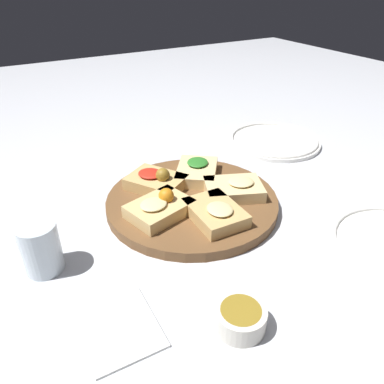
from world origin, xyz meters
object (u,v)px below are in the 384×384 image
Objects in this scene: water_glass at (41,248)px; napkin_stack at (119,327)px; serving_board at (192,202)px; plate_left at (274,140)px; dipping_bowl at (240,317)px.

napkin_stack is at bearing 19.49° from water_glass.
serving_board reaches higher than plate_left.
napkin_stack is at bearing -57.70° from plate_left.
serving_board is 4.85× the size of dipping_bowl.
dipping_bowl is at bearing 39.37° from water_glass.
napkin_stack is 0.16m from dipping_bowl.
plate_left is 0.63m from dipping_bowl.
serving_board is at bearing 97.82° from water_glass.
dipping_bowl is at bearing -44.72° from plate_left.
dipping_bowl is at bearing -17.72° from serving_board.
dipping_bowl reaches higher than napkin_stack.
dipping_bowl is (0.29, -0.09, 0.01)m from serving_board.
water_glass is (0.04, -0.30, 0.03)m from serving_board.
plate_left is at bearing 122.30° from napkin_stack.
serving_board is 0.39m from plate_left.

